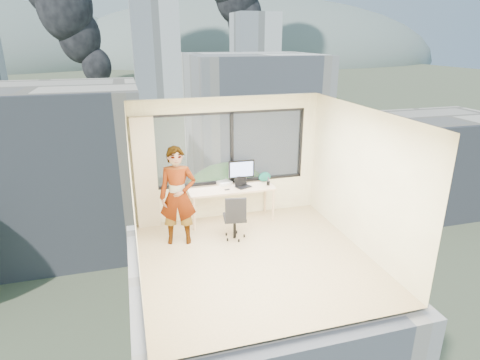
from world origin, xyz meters
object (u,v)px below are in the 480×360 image
object	(u,v)px
monitor	(241,173)
person	(178,196)
desk	(232,204)
game_console	(224,183)
handbag	(265,177)
laptop	(243,183)
chair	(235,216)

from	to	relation	value
monitor	person	bearing A→B (deg)	-151.24
desk	monitor	distance (m)	0.71
person	monitor	size ratio (longest dim) A/B	3.39
game_console	handbag	bearing A→B (deg)	-25.09
monitor	game_console	world-z (taller)	monitor
monitor	desk	bearing A→B (deg)	-155.43
desk	person	xyz separation A→B (m)	(-1.20, -0.65, 0.57)
desk	handbag	world-z (taller)	handbag
desk	game_console	world-z (taller)	game_console
laptop	handbag	bearing A→B (deg)	0.25
person	game_console	size ratio (longest dim) A/B	6.85
person	handbag	bearing A→B (deg)	33.69
desk	monitor	size ratio (longest dim) A/B	3.24
desk	handbag	size ratio (longest dim) A/B	6.55
desk	chair	world-z (taller)	chair
chair	game_console	bearing A→B (deg)	95.06
person	laptop	bearing A→B (deg)	34.15
chair	desk	bearing A→B (deg)	87.52
laptop	handbag	xyz separation A→B (m)	(0.54, 0.21, 0.01)
monitor	laptop	size ratio (longest dim) A/B	1.74
person	game_console	bearing A→B (deg)	50.00
monitor	chair	bearing A→B (deg)	-112.59
chair	person	size ratio (longest dim) A/B	0.49
chair	game_console	world-z (taller)	chair
desk	laptop	size ratio (longest dim) A/B	5.62
game_console	desk	bearing A→B (deg)	-90.83
person	chair	bearing A→B (deg)	3.18
person	desk	bearing A→B (deg)	39.35
person	game_console	xyz separation A→B (m)	(1.11, 0.90, -0.16)
laptop	handbag	size ratio (longest dim) A/B	1.17
chair	monitor	xyz separation A→B (m)	(0.40, 0.90, 0.56)
game_console	laptop	size ratio (longest dim) A/B	0.86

